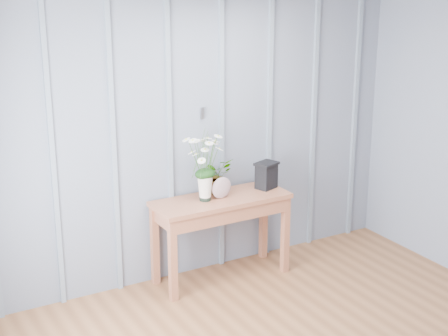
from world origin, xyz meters
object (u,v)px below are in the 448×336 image
sideboard (221,210)px  carved_box (266,175)px  felt_disc_vessel (222,188)px  daisy_vase (205,157)px

sideboard → carved_box: 0.53m
felt_disc_vessel → sideboard: bearing=70.6°
sideboard → carved_box: size_ratio=5.02×
sideboard → felt_disc_vessel: felt_disc_vessel is taller
sideboard → carved_box: carved_box is taller
felt_disc_vessel → carved_box: carved_box is taller
felt_disc_vessel → carved_box: bearing=1.5°
daisy_vase → carved_box: daisy_vase is taller
sideboard → daisy_vase: daisy_vase is taller
daisy_vase → carved_box: 0.68m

